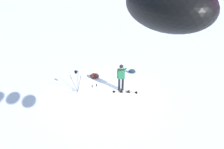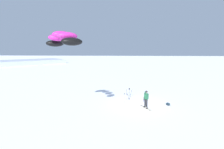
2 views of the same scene
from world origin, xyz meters
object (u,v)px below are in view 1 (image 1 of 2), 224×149
object	(u,v)px
snowboarder	(121,75)
ski_poles	(95,92)
gear_bag_small	(132,71)
gear_bag_large	(95,76)
snowboard	(125,92)
camera_tripod	(76,77)

from	to	relation	value
snowboarder	ski_poles	distance (m)	2.17
gear_bag_small	ski_poles	bearing A→B (deg)	3.96
gear_bag_small	ski_poles	distance (m)	4.66
gear_bag_large	gear_bag_small	size ratio (longest dim) A/B	1.25
gear_bag_large	snowboard	bearing A→B (deg)	82.28
gear_bag_large	camera_tripod	bearing A→B (deg)	8.49
snowboarder	ski_poles	xyz separation A→B (m)	(2.13, -0.31, -0.21)
snowboarder	snowboard	xyz separation A→B (m)	(0.08, 0.35, -1.05)
ski_poles	gear_bag_large	bearing A→B (deg)	-139.55
snowboard	gear_bag_small	xyz separation A→B (m)	(-2.54, -0.98, 0.11)
gear_bag_large	ski_poles	world-z (taller)	ski_poles
snowboarder	snowboard	distance (m)	1.11
gear_bag_small	camera_tripod	bearing A→B (deg)	-19.35
snowboarder	gear_bag_small	size ratio (longest dim) A/B	2.95
snowboard	camera_tripod	bearing A→B (deg)	-56.56
camera_tripod	snowboard	bearing A→B (deg)	123.44
snowboarder	gear_bag_small	bearing A→B (deg)	-165.72
gear_bag_small	ski_poles	world-z (taller)	ski_poles
snowboarder	camera_tripod	world-z (taller)	snowboarder
gear_bag_large	camera_tripod	xyz separation A→B (m)	(1.98, 0.30, 0.85)
snowboard	ski_poles	size ratio (longest dim) A/B	1.19
gear_bag_large	gear_bag_small	bearing A→B (deg)	141.08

